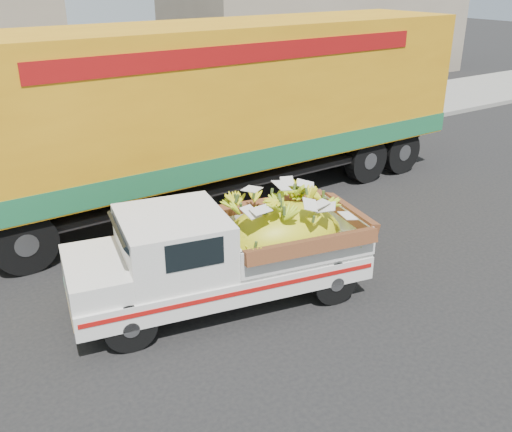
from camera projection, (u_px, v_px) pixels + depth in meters
ground at (270, 314)px, 8.62m from camera, size 100.00×100.00×0.00m
curb at (106, 180)px, 13.87m from camera, size 60.00×0.25×0.15m
sidewalk at (79, 158)px, 15.47m from camera, size 60.00×4.00×0.14m
building_right at (319, 10)px, 26.70m from camera, size 14.00×6.00×6.00m
pickup_truck at (241, 249)px, 8.75m from camera, size 4.72×2.50×1.57m
semi_trailer at (220, 106)px, 12.12m from camera, size 12.01×2.67×3.80m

